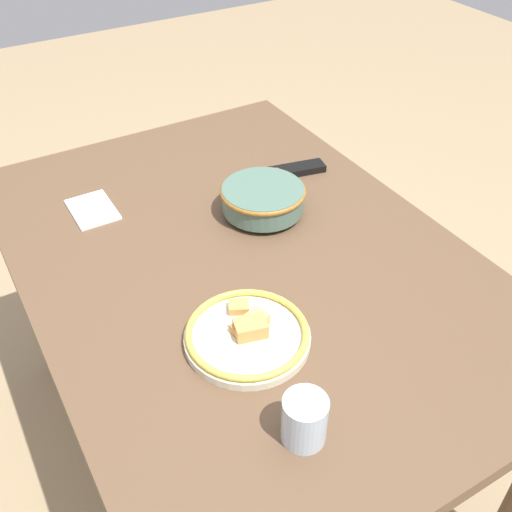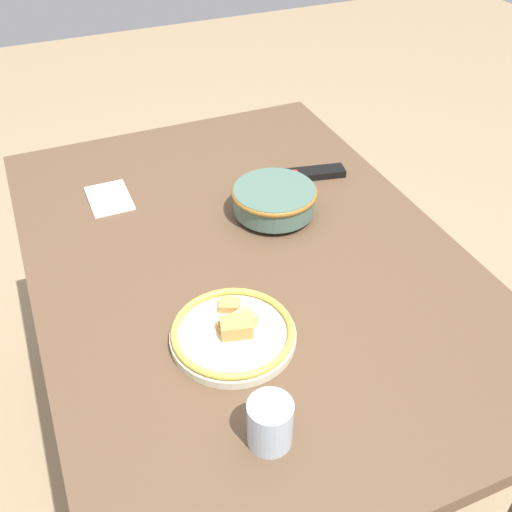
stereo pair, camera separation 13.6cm
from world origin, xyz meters
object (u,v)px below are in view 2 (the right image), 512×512
tv_remote (315,173)px  drinking_glass (270,423)px  food_plate (233,333)px  noodle_bowl (274,199)px

tv_remote → drinking_glass: bearing=159.3°
tv_remote → drinking_glass: size_ratio=1.86×
food_plate → drinking_glass: 0.25m
food_plate → tv_remote: 0.66m
noodle_bowl → drinking_glass: (0.61, -0.28, 0.00)m
noodle_bowl → food_plate: noodle_bowl is taller
noodle_bowl → food_plate: size_ratio=0.86×
tv_remote → drinking_glass: (0.74, -0.47, 0.04)m
noodle_bowl → tv_remote: size_ratio=1.25×
noodle_bowl → food_plate: 0.45m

